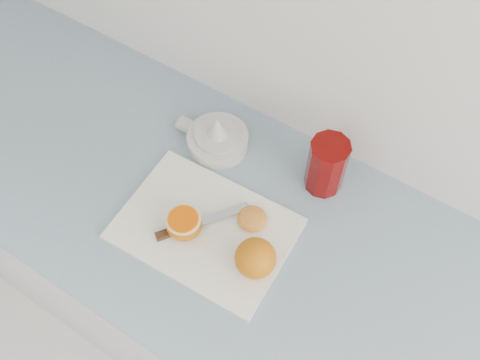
# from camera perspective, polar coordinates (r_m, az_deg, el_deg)

# --- Properties ---
(counter) EXTENTS (2.57, 0.64, 0.89)m
(counter) POSITION_cam_1_polar(r_m,az_deg,el_deg) (1.60, -1.68, -11.37)
(counter) COLOR silver
(counter) RESTS_ON ground
(cutting_board) EXTENTS (0.38, 0.28, 0.01)m
(cutting_board) POSITION_cam_1_polar(r_m,az_deg,el_deg) (1.17, -3.75, -5.21)
(cutting_board) COLOR white
(cutting_board) RESTS_ON counter
(whole_orange) EXTENTS (0.09, 0.09, 0.09)m
(whole_orange) POSITION_cam_1_polar(r_m,az_deg,el_deg) (1.09, 1.65, -8.33)
(whole_orange) COLOR orange
(whole_orange) RESTS_ON cutting_board
(half_orange) EXTENTS (0.08, 0.08, 0.05)m
(half_orange) POSITION_cam_1_polar(r_m,az_deg,el_deg) (1.15, -5.99, -4.68)
(half_orange) COLOR orange
(half_orange) RESTS_ON cutting_board
(squeezed_shell) EXTENTS (0.06, 0.06, 0.03)m
(squeezed_shell) POSITION_cam_1_polar(r_m,az_deg,el_deg) (1.16, 1.30, -4.15)
(squeezed_shell) COLOR orange
(squeezed_shell) RESTS_ON cutting_board
(paring_knife) EXTENTS (0.14, 0.18, 0.01)m
(paring_knife) POSITION_cam_1_polar(r_m,az_deg,el_deg) (1.16, -5.90, -5.04)
(paring_knife) COLOR #3F220E
(paring_knife) RESTS_ON cutting_board
(citrus_juicer) EXTENTS (0.19, 0.15, 0.10)m
(citrus_juicer) POSITION_cam_1_polar(r_m,az_deg,el_deg) (1.28, -2.47, 4.51)
(citrus_juicer) COLOR silver
(citrus_juicer) RESTS_ON counter
(red_tumbler) EXTENTS (0.09, 0.09, 0.15)m
(red_tumbler) POSITION_cam_1_polar(r_m,az_deg,el_deg) (1.20, 9.18, 1.39)
(red_tumbler) COLOR #670403
(red_tumbler) RESTS_ON counter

